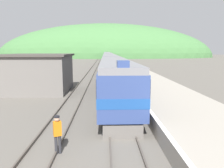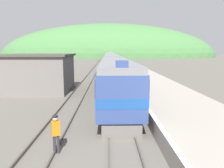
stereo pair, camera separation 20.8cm
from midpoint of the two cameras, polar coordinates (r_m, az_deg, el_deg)
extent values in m
cube|color=#4C443D|center=(64.20, -0.97, 4.59)|extent=(0.08, 180.00, 0.16)
cube|color=#4C443D|center=(64.22, 0.31, 4.60)|extent=(0.08, 180.00, 0.16)
cube|color=#4C443D|center=(64.31, -4.53, 4.58)|extent=(0.08, 180.00, 0.16)
cube|color=#4C443D|center=(64.25, -3.25, 4.58)|extent=(0.08, 180.00, 0.16)
cube|color=#9E9689|center=(44.58, 6.02, 3.22)|extent=(5.75, 140.00, 0.97)
cube|color=silver|center=(44.28, 2.48, 3.86)|extent=(0.24, 140.00, 0.01)
ellipsoid|color=#477A42|center=(154.56, -0.79, 7.02)|extent=(148.60, 66.87, 45.72)
cube|color=slate|center=(26.70, -17.81, 2.53)|extent=(6.58, 6.99, 4.13)
cube|color=#47423D|center=(26.56, -18.04, 7.22)|extent=(7.08, 7.49, 0.24)
cube|color=black|center=(21.37, 1.23, -2.98)|extent=(2.33, 18.24, 0.85)
cube|color=#334784|center=(21.09, 1.24, 1.67)|extent=(2.84, 19.40, 2.64)
cube|color=#1E4C99|center=(21.12, 1.24, 1.10)|extent=(2.87, 19.42, 0.58)
cube|color=black|center=(21.02, 1.25, 3.24)|extent=(2.86, 18.24, 0.79)
cube|color=slate|center=(20.95, 1.25, 5.79)|extent=(2.67, 19.40, 0.40)
cube|color=black|center=(12.53, 2.84, -0.57)|extent=(2.88, 2.20, 1.06)
cube|color=#334784|center=(11.71, 3.12, 5.26)|extent=(0.64, 0.80, 0.36)
cube|color=slate|center=(12.26, 3.06, -12.28)|extent=(2.21, 0.40, 0.77)
cube|color=black|center=(42.65, 0.06, 2.93)|extent=(2.33, 20.50, 0.85)
cube|color=#334784|center=(42.50, 0.06, 5.27)|extent=(2.84, 21.81, 2.64)
cube|color=#1E4C99|center=(42.52, 0.06, 4.98)|extent=(2.87, 21.83, 0.58)
cube|color=black|center=(42.47, 0.06, 6.05)|extent=(2.86, 20.50, 0.79)
cube|color=slate|center=(42.44, 0.06, 7.32)|extent=(2.67, 21.81, 0.40)
cube|color=black|center=(65.28, -0.34, 4.97)|extent=(2.33, 20.50, 0.85)
cube|color=#334784|center=(65.19, -0.35, 6.50)|extent=(2.84, 21.81, 2.64)
cube|color=#1E4C99|center=(65.20, -0.35, 6.31)|extent=(2.87, 21.83, 0.58)
cube|color=black|center=(65.17, -0.35, 7.01)|extent=(2.86, 20.50, 0.79)
cube|color=slate|center=(65.14, -0.35, 7.83)|extent=(2.67, 21.81, 0.40)
cube|color=black|center=(87.95, -0.54, 5.96)|extent=(2.33, 20.50, 0.85)
cube|color=#334784|center=(87.88, -0.54, 7.09)|extent=(2.84, 21.81, 2.64)
cube|color=#1E4C99|center=(87.89, -0.54, 6.96)|extent=(2.87, 21.83, 0.58)
cube|color=black|center=(87.87, -0.54, 7.47)|extent=(2.86, 20.50, 0.79)
cube|color=slate|center=(87.85, -0.54, 8.08)|extent=(2.67, 21.81, 0.40)
cube|color=black|center=(110.64, -0.66, 6.54)|extent=(2.33, 20.50, 0.85)
cube|color=#334784|center=(110.59, -0.66, 7.44)|extent=(2.84, 21.81, 2.64)
cube|color=#1E4C99|center=(110.59, -0.66, 7.33)|extent=(2.87, 21.83, 0.58)
cube|color=black|center=(110.58, -0.66, 7.74)|extent=(2.86, 20.50, 0.79)
cube|color=slate|center=(110.56, -0.66, 8.23)|extent=(2.67, 21.81, 0.40)
cylinder|color=#2D2D33|center=(10.84, -14.24, -15.12)|extent=(0.14, 0.14, 0.89)
cylinder|color=#2D2D33|center=(10.86, -13.33, -15.03)|extent=(0.14, 0.14, 0.89)
cube|color=orange|center=(10.56, -13.94, -11.17)|extent=(0.42, 0.34, 0.68)
sphere|color=tan|center=(10.41, -14.04, -8.77)|extent=(0.24, 0.24, 0.24)
cylinder|color=black|center=(10.38, -14.06, -8.20)|extent=(0.25, 0.25, 0.07)
camera|label=1|loc=(0.10, -89.63, 0.06)|focal=35.00mm
camera|label=2|loc=(0.10, 90.37, -0.06)|focal=35.00mm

